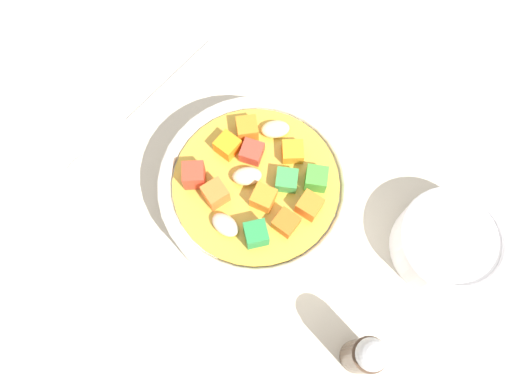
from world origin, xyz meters
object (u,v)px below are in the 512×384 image
object	(u,v)px
soup_bowl_main	(256,191)
spoon	(128,120)
pepper_shaker	(364,355)
side_bowl_small	(448,243)

from	to	relation	value
soup_bowl_main	spoon	distance (cm)	15.63
spoon	pepper_shaker	world-z (taller)	pepper_shaker
soup_bowl_main	spoon	world-z (taller)	soup_bowl_main
spoon	pepper_shaker	distance (cm)	31.25
soup_bowl_main	pepper_shaker	distance (cm)	16.44
soup_bowl_main	side_bowl_small	size ratio (longest dim) A/B	1.80
soup_bowl_main	side_bowl_small	bearing A→B (deg)	-126.12
spoon	side_bowl_small	bearing A→B (deg)	106.67
pepper_shaker	side_bowl_small	bearing A→B (deg)	-62.71
soup_bowl_main	pepper_shaker	xyz separation A→B (cm)	(-16.16, -2.90, 0.83)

